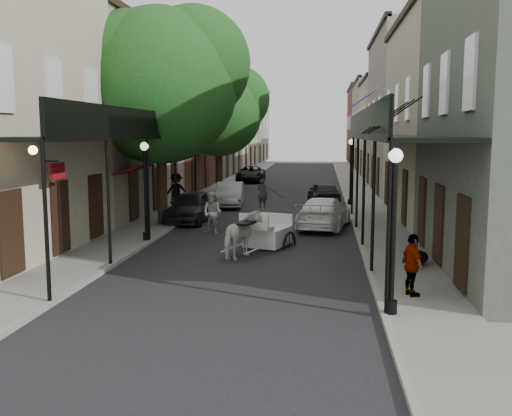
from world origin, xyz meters
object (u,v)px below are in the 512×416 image
(lamppost_left, at_px, (145,190))
(pedestrian_sidewalk_left, at_px, (177,191))
(car_left_mid, at_px, (230,195))
(car_left_far, at_px, (251,174))
(car_right_near, at_px, (324,213))
(lamppost_right_far, at_px, (351,171))
(carriage, at_px, (272,219))
(lamppost_right_near, at_px, (393,229))
(tree_far, at_px, (224,108))
(pedestrian_sidewalk_right, at_px, (412,265))
(horse, at_px, (243,235))
(car_right_far, at_px, (324,193))
(pedestrian_walking, at_px, (212,213))
(car_left_near, at_px, (191,206))
(tree_near, at_px, (170,80))

(lamppost_left, distance_m, pedestrian_sidewalk_left, 9.19)
(car_left_mid, bearing_deg, car_left_far, 87.19)
(car_right_near, bearing_deg, lamppost_left, 41.87)
(lamppost_right_far, distance_m, carriage, 12.38)
(lamppost_right_near, xyz_separation_m, car_right_near, (-1.50, 12.25, -1.37))
(tree_far, distance_m, pedestrian_sidewalk_right, 26.75)
(lamppost_right_far, distance_m, car_left_mid, 7.02)
(lamppost_right_far, bearing_deg, tree_far, 143.49)
(lamppost_right_near, relative_size, pedestrian_sidewalk_left, 1.95)
(horse, relative_size, car_right_far, 0.47)
(lamppost_right_near, distance_m, car_right_far, 21.10)
(pedestrian_walking, relative_size, car_left_near, 0.40)
(tree_near, bearing_deg, pedestrian_sidewalk_right, -50.01)
(tree_far, distance_m, pedestrian_sidewalk_left, 10.34)
(lamppost_right_far, relative_size, car_left_near, 0.85)
(lamppost_left, bearing_deg, car_left_far, 88.96)
(tree_far, bearing_deg, lamppost_right_far, -36.51)
(lamppost_right_near, height_order, pedestrian_walking, lamppost_right_near)
(lamppost_right_near, relative_size, pedestrian_walking, 2.12)
(lamppost_right_near, distance_m, horse, 7.32)
(lamppost_right_near, height_order, horse, lamppost_right_near)
(lamppost_left, relative_size, pedestrian_sidewalk_right, 2.36)
(lamppost_right_far, bearing_deg, car_right_far, 146.31)
(horse, distance_m, pedestrian_sidewalk_left, 12.34)
(tree_far, xyz_separation_m, car_left_far, (0.65, 9.47, -5.15))
(carriage, relative_size, pedestrian_sidewalk_right, 1.64)
(lamppost_left, bearing_deg, pedestrian_walking, 47.66)
(lamppost_right_near, distance_m, car_left_mid, 20.30)
(horse, distance_m, car_left_mid, 13.47)
(horse, xyz_separation_m, pedestrian_sidewalk_left, (-5.19, 11.20, 0.30))
(lamppost_right_near, bearing_deg, carriage, 112.82)
(tree_far, distance_m, pedestrian_walking, 16.78)
(pedestrian_walking, relative_size, pedestrian_sidewalk_right, 1.12)
(pedestrian_sidewalk_right, bearing_deg, carriage, 11.03)
(lamppost_right_far, height_order, car_right_near, lamppost_right_far)
(pedestrian_sidewalk_right, bearing_deg, pedestrian_walking, 16.94)
(lamppost_left, height_order, car_left_near, lamppost_left)
(lamppost_left, height_order, horse, lamppost_left)
(lamppost_left, bearing_deg, pedestrian_sidewalk_left, 97.42)
(pedestrian_sidewalk_right, bearing_deg, car_left_mid, 2.49)
(lamppost_right_far, xyz_separation_m, car_left_far, (-7.70, 15.65, -1.37))
(tree_far, bearing_deg, car_left_far, 86.10)
(lamppost_right_far, relative_size, carriage, 1.44)
(lamppost_right_far, height_order, pedestrian_walking, lamppost_right_far)
(car_left_near, bearing_deg, car_right_far, 54.26)
(pedestrian_walking, distance_m, car_right_near, 5.00)
(carriage, distance_m, pedestrian_walking, 3.44)
(lamppost_left, xyz_separation_m, pedestrian_walking, (2.10, 2.30, -1.17))
(tree_far, bearing_deg, pedestrian_walking, -81.95)
(lamppost_right_near, bearing_deg, car_left_far, 102.19)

